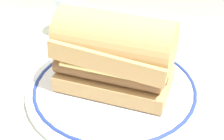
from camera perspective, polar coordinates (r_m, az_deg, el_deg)
The scene contains 4 objects.
ground_plane at distance 0.58m, azimuth 0.58°, elevation -3.06°, with size 1.50×1.50×0.00m, color beige.
plate at distance 0.56m, azimuth -0.00°, elevation -3.11°, with size 0.30×0.30×0.01m.
sausage_sandwich at distance 0.52m, azimuth 0.00°, elevation 3.06°, with size 0.20×0.14×0.13m.
drinking_glass at distance 0.73m, azimuth -7.42°, elevation 8.85°, with size 0.06×0.06×0.09m.
Camera 1 is at (0.05, -0.45, 0.35)m, focal length 53.46 mm.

